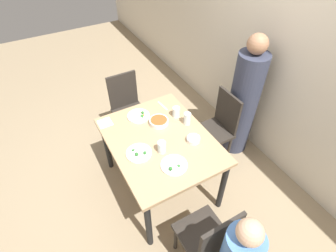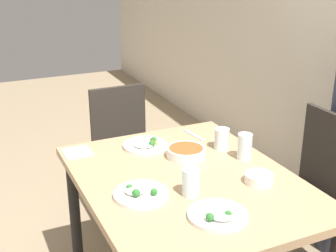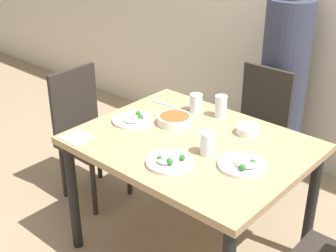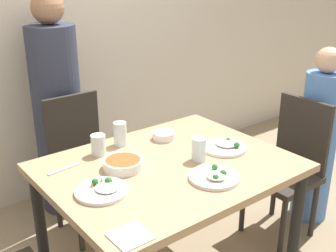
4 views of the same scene
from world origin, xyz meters
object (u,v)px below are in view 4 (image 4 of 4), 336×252
at_px(chair_child_spot, 289,165).
at_px(glass_water_tall, 199,149).
at_px(chair_adult_spot, 83,161).
at_px(person_child, 317,143).
at_px(bowl_curry, 123,164).
at_px(plate_rice_adult, 215,177).
at_px(person_adult, 58,115).

bearing_deg(chair_child_spot, glass_water_tall, -90.26).
xyz_separation_m(chair_adult_spot, glass_water_tall, (0.24, -0.88, 0.34)).
distance_m(chair_adult_spot, person_child, 1.60).
bearing_deg(glass_water_tall, bowl_curry, 156.14).
distance_m(plate_rice_adult, glass_water_tall, 0.23).
bearing_deg(glass_water_tall, chair_adult_spot, 104.94).
bearing_deg(chair_child_spot, plate_rice_adult, -77.17).
bearing_deg(chair_child_spot, person_child, 90.00).
bearing_deg(chair_child_spot, bowl_curry, -98.01).
distance_m(chair_adult_spot, glass_water_tall, 0.98).
xyz_separation_m(chair_adult_spot, chair_child_spot, (1.04, -0.89, 0.00)).
height_order(chair_adult_spot, person_adult, person_adult).
bearing_deg(chair_adult_spot, plate_rice_adult, -81.94).
bearing_deg(bowl_curry, person_adult, 83.19).
bearing_deg(chair_adult_spot, person_adult, 90.00).
height_order(person_child, bowl_curry, person_child).
distance_m(chair_child_spot, bowl_curry, 1.22).
xyz_separation_m(chair_child_spot, bowl_curry, (-1.17, 0.16, 0.30)).
relative_size(chair_child_spot, person_adult, 0.59).
relative_size(chair_child_spot, glass_water_tall, 7.51).
relative_size(chair_adult_spot, person_adult, 0.59).
bearing_deg(person_child, plate_rice_adult, -170.30).
bearing_deg(person_child, bowl_curry, 173.59).
bearing_deg(person_child, person_adult, 137.46).
height_order(person_adult, bowl_curry, person_adult).
bearing_deg(bowl_curry, chair_child_spot, -8.01).
height_order(chair_adult_spot, glass_water_tall, chair_adult_spot).
bearing_deg(plate_rice_adult, bowl_curry, 127.52).
bearing_deg(chair_child_spot, chair_adult_spot, -130.52).
xyz_separation_m(chair_child_spot, person_adult, (-1.04, 1.22, 0.23)).
relative_size(bowl_curry, plate_rice_adult, 0.83).
distance_m(chair_child_spot, person_child, 0.30).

